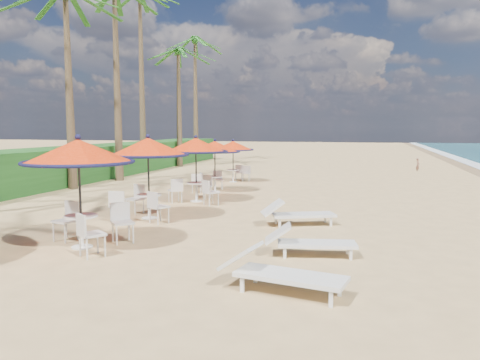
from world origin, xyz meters
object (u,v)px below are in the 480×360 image
(station_1, at_px, (146,157))
(station_2, at_px, (196,153))
(station_0, at_px, (81,165))
(station_4, at_px, (234,149))
(lounger_mid, at_px, (307,241))
(station_3, at_px, (214,153))
(lounger_far, at_px, (296,213))
(lounger_near, at_px, (278,271))

(station_1, distance_m, station_2, 3.55)
(station_1, bearing_deg, station_0, -87.98)
(station_4, height_order, lounger_mid, station_4)
(station_3, height_order, lounger_far, station_3)
(station_3, distance_m, lounger_mid, 10.81)
(station_4, bearing_deg, lounger_mid, -67.56)
(station_3, height_order, station_4, station_3)
(lounger_far, bearing_deg, station_0, -162.15)
(station_0, height_order, lounger_near, station_0)
(station_1, xyz_separation_m, lounger_near, (5.12, -5.36, -1.55))
(station_3, bearing_deg, station_2, -84.98)
(station_0, xyz_separation_m, station_2, (0.17, 7.13, -0.10))
(station_1, xyz_separation_m, lounger_mid, (5.33, -2.96, -1.58))
(station_4, bearing_deg, station_0, -89.10)
(station_3, relative_size, lounger_far, 1.05)
(station_2, bearing_deg, station_1, -94.82)
(station_3, height_order, lounger_mid, station_3)
(lounger_far, bearing_deg, station_2, 119.76)
(station_0, xyz_separation_m, lounger_mid, (5.20, 0.64, -1.62))
(lounger_near, bearing_deg, station_3, 124.27)
(station_4, bearing_deg, station_1, -89.49)
(station_0, height_order, lounger_mid, station_0)
(station_2, height_order, lounger_far, station_2)
(station_2, xyz_separation_m, station_4, (-0.39, 6.63, -0.17))
(station_1, height_order, station_2, station_1)
(station_0, bearing_deg, station_2, 88.62)
(station_0, bearing_deg, station_3, 90.45)
(lounger_near, distance_m, lounger_far, 5.61)
(station_0, relative_size, station_2, 1.05)
(station_4, distance_m, lounger_near, 16.43)
(station_3, relative_size, lounger_mid, 1.12)
(station_0, relative_size, station_4, 1.21)
(station_1, xyz_separation_m, station_3, (0.05, 6.38, -0.22))
(lounger_mid, relative_size, lounger_far, 0.94)
(station_3, height_order, lounger_near, station_3)
(station_2, relative_size, station_3, 1.09)
(station_0, distance_m, station_4, 13.77)
(station_1, height_order, station_3, station_1)
(station_2, relative_size, station_4, 1.14)
(station_3, bearing_deg, station_1, -90.43)
(lounger_far, bearing_deg, station_1, 160.15)
(station_3, bearing_deg, lounger_mid, -60.51)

